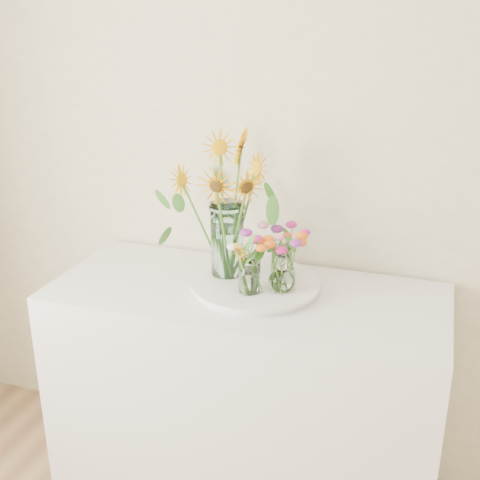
{
  "coord_description": "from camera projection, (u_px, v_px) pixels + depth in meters",
  "views": [
    {
      "loc": [
        0.08,
        0.09,
        1.81
      ],
      "look_at": [
        -0.54,
        1.94,
        1.09
      ],
      "focal_mm": 45.0,
      "sensor_mm": 36.0,
      "label": 1
    }
  ],
  "objects": [
    {
      "name": "wildflower_posy_a",
      "position": [
        250.0,
        264.0,
        2.02
      ],
      "size": [
        0.19,
        0.19,
        0.22
      ],
      "primitive_type": null,
      "color": "orange",
      "rests_on": "tray"
    },
    {
      "name": "counter",
      "position": [
        246.0,
        398.0,
        2.29
      ],
      "size": [
        1.4,
        0.6,
        0.9
      ],
      "primitive_type": "cube",
      "color": "white",
      "rests_on": "ground_plane"
    },
    {
      "name": "wildflower_posy_c",
      "position": [
        282.0,
        250.0,
        2.15
      ],
      "size": [
        0.2,
        0.2,
        0.21
      ],
      "primitive_type": null,
      "color": "orange",
      "rests_on": "tray"
    },
    {
      "name": "sunflower_bouquet",
      "position": [
        227.0,
        206.0,
        2.11
      ],
      "size": [
        0.76,
        0.76,
        0.53
      ],
      "primitive_type": null,
      "rotation": [
        0.0,
        0.0,
        -0.19
      ],
      "color": "#E4A204",
      "rests_on": "tray"
    },
    {
      "name": "small_vase_c",
      "position": [
        282.0,
        261.0,
        2.17
      ],
      "size": [
        0.08,
        0.08,
        0.12
      ],
      "primitive_type": "cylinder",
      "rotation": [
        0.0,
        0.0,
        -0.19
      ],
      "color": "white",
      "rests_on": "tray"
    },
    {
      "name": "wildflower_posy_b",
      "position": [
        282.0,
        261.0,
        2.03
      ],
      "size": [
        0.2,
        0.2,
        0.23
      ],
      "primitive_type": null,
      "color": "orange",
      "rests_on": "tray"
    },
    {
      "name": "tray",
      "position": [
        255.0,
        286.0,
        2.14
      ],
      "size": [
        0.44,
        0.44,
        0.02
      ],
      "primitive_type": "cylinder",
      "color": "white",
      "rests_on": "counter"
    },
    {
      "name": "small_vase_a",
      "position": [
        249.0,
        276.0,
        2.03
      ],
      "size": [
        0.08,
        0.08,
        0.13
      ],
      "primitive_type": "cylinder",
      "rotation": [
        0.0,
        0.0,
        0.02
      ],
      "color": "white",
      "rests_on": "tray"
    },
    {
      "name": "small_vase_b",
      "position": [
        282.0,
        273.0,
        2.05
      ],
      "size": [
        0.1,
        0.1,
        0.14
      ],
      "primitive_type": null,
      "rotation": [
        0.0,
        0.0,
        0.09
      ],
      "color": "white",
      "rests_on": "tray"
    },
    {
      "name": "mason_jar",
      "position": [
        227.0,
        239.0,
        2.15
      ],
      "size": [
        0.14,
        0.14,
        0.28
      ],
      "primitive_type": "cylinder",
      "rotation": [
        0.0,
        0.0,
        -0.19
      ],
      "color": "#C2F0EB",
      "rests_on": "tray"
    }
  ]
}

